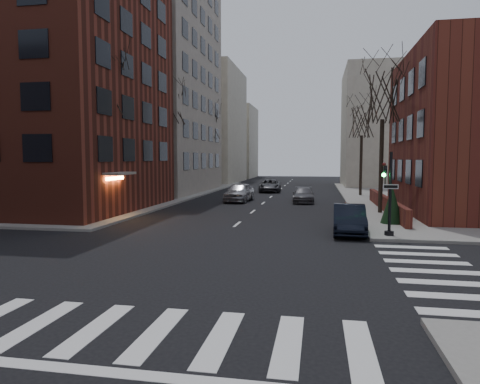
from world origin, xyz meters
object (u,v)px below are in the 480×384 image
at_px(tree_left_b, 172,103).
at_px(car_lane_silver, 239,192).
at_px(tree_left_a, 110,87).
at_px(tree_left_c, 210,125).
at_px(streetlamp_near, 163,154).
at_px(streetlamp_far, 218,155).
at_px(tree_right_a, 383,96).
at_px(car_lane_far, 270,186).
at_px(tree_right_b, 362,120).
at_px(evergreen_shrub, 392,205).
at_px(car_lane_gray, 303,195).
at_px(parked_sedan, 349,219).
at_px(sandwich_board, 393,207).
at_px(traffic_signal, 389,199).

bearing_deg(tree_left_b, car_lane_silver, -8.47).
distance_m(tree_left_a, tree_left_c, 26.00).
xyz_separation_m(streetlamp_near, streetlamp_far, (0.00, 20.00, 0.00)).
xyz_separation_m(tree_left_c, tree_right_a, (17.60, -22.00, 0.00)).
relative_size(car_lane_silver, car_lane_far, 0.96).
bearing_deg(tree_left_c, tree_right_b, -24.44).
bearing_deg(tree_left_c, streetlamp_near, -88.09).
distance_m(tree_left_c, car_lane_silver, 17.84).
height_order(tree_left_b, evergreen_shrub, tree_left_b).
height_order(streetlamp_near, car_lane_gray, streetlamp_near).
distance_m(tree_right_b, streetlamp_near, 20.01).
relative_size(streetlamp_far, evergreen_shrub, 3.00).
height_order(tree_right_a, parked_sedan, tree_right_a).
relative_size(tree_right_a, car_lane_silver, 1.97).
bearing_deg(evergreen_shrub, streetlamp_near, 152.20).
bearing_deg(sandwich_board, streetlamp_far, 141.68).
height_order(tree_left_b, tree_right_a, tree_left_b).
relative_size(tree_left_c, streetlamp_far, 1.55).
relative_size(tree_left_c, tree_right_b, 1.06).
height_order(streetlamp_far, car_lane_silver, streetlamp_far).
bearing_deg(streetlamp_far, tree_left_b, -92.15).
height_order(streetlamp_near, car_lane_far, streetlamp_near).
distance_m(tree_right_b, sandwich_board, 16.27).
bearing_deg(car_lane_far, car_lane_silver, -100.82).
xyz_separation_m(tree_left_a, streetlamp_near, (0.60, 8.00, -4.23)).
xyz_separation_m(tree_right_b, streetlamp_near, (-17.00, -10.00, -3.35)).
relative_size(car_lane_gray, car_lane_far, 0.87).
distance_m(sandwich_board, evergreen_shrub, 4.39).
xyz_separation_m(traffic_signal, tree_left_c, (-16.74, 31.01, 6.12)).
bearing_deg(parked_sedan, tree_left_b, 134.98).
height_order(tree_left_b, parked_sedan, tree_left_b).
height_order(tree_left_a, car_lane_gray, tree_left_a).
height_order(tree_right_b, streetlamp_near, tree_right_b).
bearing_deg(tree_right_a, tree_right_b, 90.00).
distance_m(traffic_signal, tree_left_b, 24.87).
bearing_deg(sandwich_board, parked_sedan, -98.37).
relative_size(tree_left_c, tree_right_a, 1.00).
xyz_separation_m(streetlamp_near, car_lane_silver, (5.91, 3.03, -3.40)).
bearing_deg(car_lane_gray, tree_left_b, 174.54).
distance_m(tree_left_a, evergreen_shrub, 19.04).
bearing_deg(sandwich_board, streetlamp_near, -178.76).
distance_m(tree_left_a, tree_right_b, 25.19).
bearing_deg(sandwich_board, evergreen_shrub, -83.94).
bearing_deg(tree_left_b, streetlamp_far, 87.85).
bearing_deg(traffic_signal, tree_right_a, 84.53).
distance_m(tree_right_a, car_lane_gray, 11.69).
distance_m(tree_left_b, evergreen_shrub, 23.15).
distance_m(tree_left_a, car_lane_silver, 14.91).
height_order(tree_right_b, evergreen_shrub, tree_right_b).
bearing_deg(sandwich_board, car_lane_silver, 162.90).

